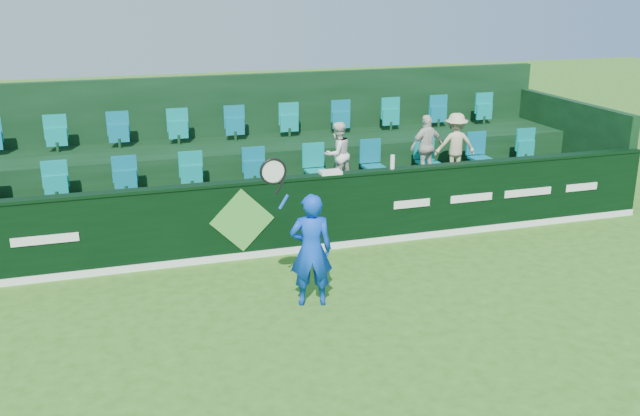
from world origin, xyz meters
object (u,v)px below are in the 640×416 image
object	(u,v)px
spectator_middle	(427,147)
drinks_bottle	(392,162)
spectator_left	(337,154)
towel	(330,172)
tennis_player	(311,249)
spectator_right	(455,144)

from	to	relation	value
spectator_middle	drinks_bottle	world-z (taller)	spectator_middle
spectator_left	towel	world-z (taller)	spectator_left
spectator_middle	drinks_bottle	distance (m)	1.65
tennis_player	drinks_bottle	bearing A→B (deg)	44.64
tennis_player	spectator_left	xyz separation A→B (m)	(1.51, 3.25, 0.55)
spectator_middle	tennis_player	bearing A→B (deg)	33.90
drinks_bottle	towel	bearing A→B (deg)	180.00
spectator_middle	drinks_bottle	xyz separation A→B (m)	(-1.20, -1.12, 0.05)
towel	drinks_bottle	size ratio (longest dim) A/B	1.48
tennis_player	towel	distance (m)	2.41
spectator_middle	towel	world-z (taller)	spectator_middle
tennis_player	spectator_right	bearing A→B (deg)	39.20
spectator_middle	spectator_right	size ratio (longest dim) A/B	1.00
tennis_player	spectator_right	size ratio (longest dim) A/B	1.86
spectator_left	spectator_middle	size ratio (longest dim) A/B	0.97
towel	tennis_player	bearing A→B (deg)	-115.21
tennis_player	towel	xyz separation A→B (m)	(1.00, 2.13, 0.52)
drinks_bottle	spectator_left	bearing A→B (deg)	119.85
towel	drinks_bottle	bearing A→B (deg)	0.00
tennis_player	spectator_right	world-z (taller)	tennis_player
tennis_player	spectator_left	bearing A→B (deg)	65.03
towel	spectator_right	bearing A→B (deg)	20.59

